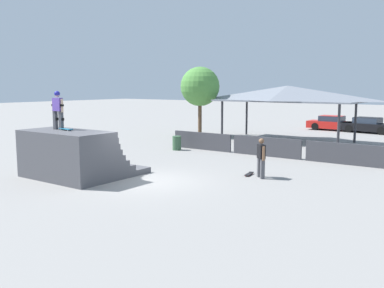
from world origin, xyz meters
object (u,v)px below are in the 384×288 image
object	(u,v)px
skateboard_on_deck	(66,129)
parked_car_black	(368,126)
skateboard_on_ground	(249,174)
skater_on_deck	(58,107)
parked_car_red	(333,123)
tree_beside_pavilion	(200,87)
bystander_walking	(261,156)
trash_bin	(177,143)

from	to	relation	value
skateboard_on_deck	parked_car_black	xyz separation A→B (m)	(5.94, 25.65, -1.46)
skateboard_on_ground	parked_car_black	world-z (taller)	parked_car_black
skater_on_deck	skateboard_on_deck	bearing A→B (deg)	-10.47
parked_car_red	skateboard_on_ground	bearing A→B (deg)	-80.54
skateboard_on_deck	parked_car_black	size ratio (longest dim) A/B	0.18
parked_car_red	parked_car_black	size ratio (longest dim) A/B	0.95
tree_beside_pavilion	parked_car_black	world-z (taller)	tree_beside_pavilion
skateboard_on_deck	skateboard_on_ground	world-z (taller)	skateboard_on_deck
skateboard_on_deck	bystander_walking	world-z (taller)	skateboard_on_deck
bystander_walking	skateboard_on_deck	bearing A→B (deg)	77.87
skateboard_on_deck	parked_car_red	size ratio (longest dim) A/B	0.19
skater_on_deck	trash_bin	world-z (taller)	skater_on_deck
trash_bin	skateboard_on_deck	bearing A→B (deg)	-83.27
skateboard_on_ground	parked_car_red	world-z (taller)	parked_car_red
skater_on_deck	trash_bin	distance (m)	9.18
skater_on_deck	parked_car_black	xyz separation A→B (m)	(6.52, 25.60, -2.34)
tree_beside_pavilion	parked_car_red	distance (m)	12.81
parked_car_red	skater_on_deck	bearing A→B (deg)	-96.61
tree_beside_pavilion	trash_bin	world-z (taller)	tree_beside_pavilion
skateboard_on_ground	tree_beside_pavilion	xyz separation A→B (m)	(-10.05, 10.73, 3.73)
bystander_walking	skateboard_on_ground	world-z (taller)	bystander_walking
skateboard_on_deck	trash_bin	xyz separation A→B (m)	(-1.05, 8.87, -1.64)
trash_bin	parked_car_red	xyz separation A→B (m)	(3.95, 17.06, 0.18)
skateboard_on_deck	skateboard_on_ground	bearing A→B (deg)	45.20
bystander_walking	tree_beside_pavilion	world-z (taller)	tree_beside_pavilion
bystander_walking	parked_car_black	bearing A→B (deg)	-45.48
bystander_walking	parked_car_red	xyz separation A→B (m)	(-3.75, 21.21, -0.33)
bystander_walking	trash_bin	distance (m)	8.77
bystander_walking	trash_bin	bearing A→B (deg)	14.23
parked_car_red	parked_car_black	xyz separation A→B (m)	(3.03, -0.28, 0.00)
bystander_walking	skater_on_deck	bearing A→B (deg)	75.33
skateboard_on_ground	parked_car_red	bearing A→B (deg)	-1.38
bystander_walking	tree_beside_pavilion	bearing A→B (deg)	-3.04
trash_bin	parked_car_black	distance (m)	18.18
parked_car_red	parked_car_black	distance (m)	3.04
skateboard_on_ground	parked_car_black	size ratio (longest dim) A/B	0.18
skater_on_deck	parked_car_black	distance (m)	26.52
skateboard_on_ground	tree_beside_pavilion	world-z (taller)	tree_beside_pavilion
trash_bin	parked_car_red	bearing A→B (deg)	76.96
tree_beside_pavilion	parked_car_red	xyz separation A→B (m)	(6.95, 10.28, -3.18)
skateboard_on_deck	tree_beside_pavilion	xyz separation A→B (m)	(-4.05, 15.64, 1.72)
tree_beside_pavilion	parked_car_red	size ratio (longest dim) A/B	1.24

